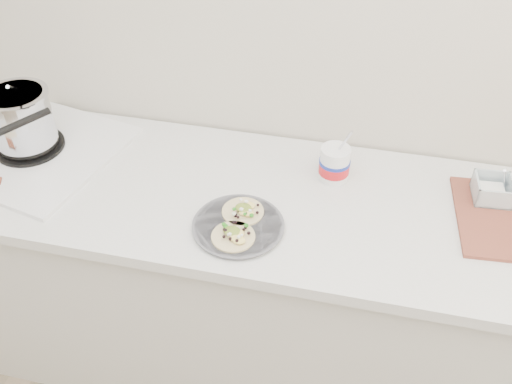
# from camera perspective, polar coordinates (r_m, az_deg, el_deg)

# --- Properties ---
(counter) EXTENTS (2.44, 0.66, 0.90)m
(counter) POSITION_cam_1_polar(r_m,az_deg,el_deg) (2.08, 3.26, -9.92)
(counter) COLOR silver
(counter) RESTS_ON ground
(stove) EXTENTS (0.66, 0.63, 0.27)m
(stove) POSITION_cam_1_polar(r_m,az_deg,el_deg) (2.04, -22.11, 5.83)
(stove) COLOR silver
(stove) RESTS_ON counter
(taco_plate) EXTENTS (0.27, 0.27, 0.04)m
(taco_plate) POSITION_cam_1_polar(r_m,az_deg,el_deg) (1.65, -1.80, -3.18)
(taco_plate) COLOR #58585F
(taco_plate) RESTS_ON counter
(tub) EXTENTS (0.10, 0.10, 0.22)m
(tub) POSITION_cam_1_polar(r_m,az_deg,el_deg) (1.81, 7.96, 3.04)
(tub) COLOR white
(tub) RESTS_ON counter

